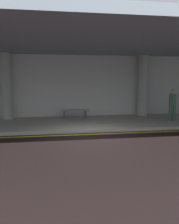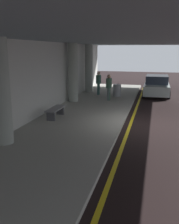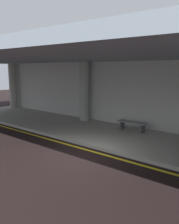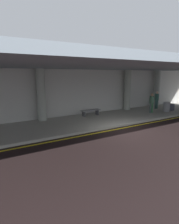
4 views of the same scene
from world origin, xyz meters
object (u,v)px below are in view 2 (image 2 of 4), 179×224
object	(u,v)px
bench_metal	(56,111)
trash_bin_steel	(117,90)
support_column_left_mid	(1,92)
traveler_with_luggage	(99,82)
support_column_right_mid	(89,68)
suitcase_upright_primary	(118,90)
person_waiting_for_ride	(109,86)
support_column_center	(73,73)
car_silver	(157,86)

from	to	relation	value
bench_metal	trash_bin_steel	world-z (taller)	trash_bin_steel
support_column_left_mid	traveler_with_luggage	distance (m)	10.93
support_column_right_mid	suitcase_upright_primary	world-z (taller)	support_column_right_mid
trash_bin_steel	support_column_right_mid	bearing A→B (deg)	57.89
person_waiting_for_ride	bench_metal	xyz separation A→B (m)	(-5.06, 1.71, -0.61)
support_column_center	person_waiting_for_ride	world-z (taller)	support_column_center
support_column_right_mid	trash_bin_steel	size ratio (longest dim) A/B	4.29
support_column_left_mid	support_column_center	bearing A→B (deg)	0.00
suitcase_upright_primary	traveler_with_luggage	bearing A→B (deg)	102.71
car_silver	traveler_with_luggage	distance (m)	4.48
support_column_center	support_column_left_mid	bearing A→B (deg)	180.00
support_column_right_mid	trash_bin_steel	bearing A→B (deg)	-122.11
support_column_left_mid	car_silver	world-z (taller)	support_column_left_mid
support_column_left_mid	trash_bin_steel	xyz separation A→B (m)	(10.46, -2.46, -1.40)
support_column_center	trash_bin_steel	world-z (taller)	support_column_center
support_column_right_mid	bench_metal	bearing A→B (deg)	-176.90
support_column_right_mid	person_waiting_for_ride	distance (m)	3.91
suitcase_upright_primary	bench_metal	world-z (taller)	suitcase_upright_primary
support_column_left_mid	person_waiting_for_ride	xyz separation A→B (m)	(8.85, -2.15, -0.86)
support_column_center	car_silver	xyz separation A→B (m)	(4.50, -5.17, -1.26)
bench_metal	suitcase_upright_primary	bearing A→B (deg)	-14.55
car_silver	support_column_left_mid	bearing A→B (deg)	-21.94
car_silver	trash_bin_steel	bearing A→B (deg)	-52.51
person_waiting_for_ride	trash_bin_steel	world-z (taller)	person_waiting_for_ride
car_silver	suitcase_upright_primary	distance (m)	3.00
person_waiting_for_ride	suitcase_upright_primary	world-z (taller)	person_waiting_for_ride
suitcase_upright_primary	support_column_center	bearing A→B (deg)	136.65
traveler_with_luggage	bench_metal	distance (m)	7.11
support_column_center	traveler_with_luggage	world-z (taller)	support_column_center
person_waiting_for_ride	bench_metal	size ratio (longest dim) A/B	1.05
traveler_with_luggage	trash_bin_steel	world-z (taller)	traveler_with_luggage
car_silver	traveler_with_luggage	size ratio (longest dim) A/B	2.44
support_column_right_mid	person_waiting_for_ride	size ratio (longest dim) A/B	2.17
person_waiting_for_ride	suitcase_upright_primary	xyz separation A→B (m)	(2.50, -0.26, -0.65)
car_silver	person_waiting_for_ride	xyz separation A→B (m)	(-3.65, 3.02, 0.40)
car_silver	support_column_center	bearing A→B (deg)	-48.44
car_silver	suitcase_upright_primary	size ratio (longest dim) A/B	4.56
support_column_right_mid	bench_metal	world-z (taller)	support_column_right_mid
support_column_left_mid	bench_metal	world-z (taller)	support_column_left_mid
support_column_center	traveler_with_luggage	size ratio (longest dim) A/B	2.17
suitcase_upright_primary	trash_bin_steel	distance (m)	0.91
suitcase_upright_primary	car_silver	bearing A→B (deg)	-75.20
car_silver	person_waiting_for_ride	world-z (taller)	person_waiting_for_ride
support_column_center	support_column_right_mid	bearing A→B (deg)	0.00
traveler_with_luggage	bench_metal	xyz separation A→B (m)	(-7.06, 0.58, -0.61)
support_column_right_mid	suitcase_upright_primary	distance (m)	2.92
traveler_with_luggage	bench_metal	size ratio (longest dim) A/B	1.05
support_column_center	traveler_with_luggage	bearing A→B (deg)	-19.89
bench_metal	support_column_left_mid	bearing A→B (deg)	173.30
suitcase_upright_primary	person_waiting_for_ride	bearing A→B (deg)	166.51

